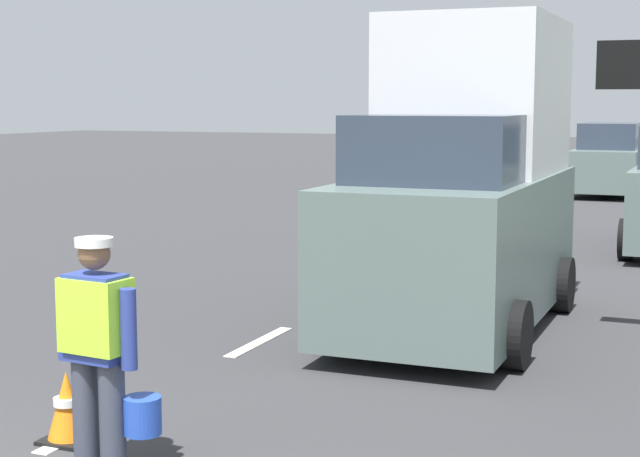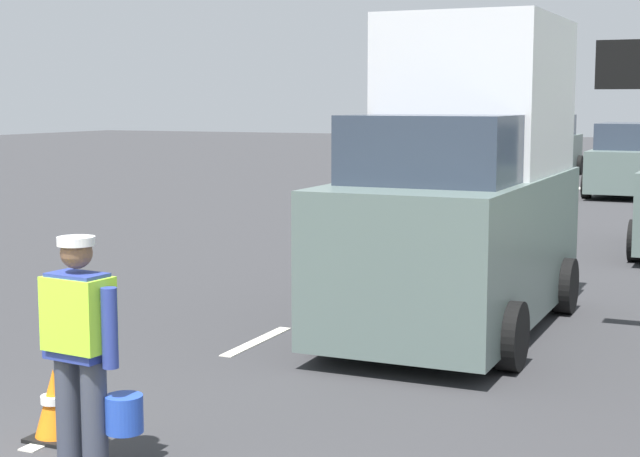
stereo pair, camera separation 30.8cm
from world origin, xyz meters
name	(u,v)px [view 2 (the right image)]	position (x,y,z in m)	size (l,w,h in m)	color
ground_plane	(544,206)	(0.00, 21.00, 0.00)	(96.00, 96.00, 0.00)	#333335
lane_center_line	(573,191)	(0.00, 25.20, 0.00)	(0.14, 46.40, 0.01)	silver
road_worker	(83,343)	(0.68, 1.84, 0.93)	(0.77, 0.36, 1.67)	#383D4C
traffic_cone_near	(54,405)	(0.02, 2.32, 0.27)	(0.36, 0.36, 0.55)	black
delivery_truck	(463,187)	(1.79, 7.32, 1.61)	(2.16, 4.60, 3.54)	slate
car_oncoming_third	(546,148)	(-1.90, 30.70, 0.98)	(2.06, 3.99, 2.10)	slate
car_outgoing_far	(628,162)	(1.53, 24.69, 0.92)	(1.97, 4.38, 1.98)	slate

